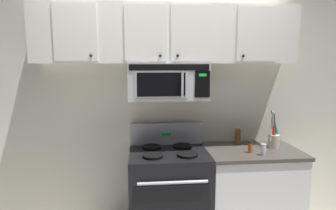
% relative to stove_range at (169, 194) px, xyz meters
% --- Properties ---
extents(back_wall, '(5.20, 0.10, 2.70)m').
position_rel_stove_range_xyz_m(back_wall, '(0.00, 0.37, 0.88)').
color(back_wall, silver).
rests_on(back_wall, ground_plane).
extents(stove_range, '(0.76, 0.69, 1.12)m').
position_rel_stove_range_xyz_m(stove_range, '(0.00, 0.00, 0.00)').
color(stove_range, black).
rests_on(stove_range, ground_plane).
extents(over_range_microwave, '(0.76, 0.43, 0.35)m').
position_rel_stove_range_xyz_m(over_range_microwave, '(-0.00, 0.12, 1.11)').
color(over_range_microwave, '#B7BABF').
extents(upper_cabinets, '(2.50, 0.36, 0.55)m').
position_rel_stove_range_xyz_m(upper_cabinets, '(-0.00, 0.15, 1.56)').
color(upper_cabinets, white).
extents(counter_segment, '(0.93, 0.65, 0.90)m').
position_rel_stove_range_xyz_m(counter_segment, '(0.84, 0.01, -0.02)').
color(counter_segment, silver).
rests_on(counter_segment, ground_plane).
extents(utensil_crock_cream, '(0.13, 0.11, 0.38)m').
position_rel_stove_range_xyz_m(utensil_crock_cream, '(1.08, 0.04, 0.53)').
color(utensil_crock_cream, beige).
rests_on(utensil_crock_cream, counter_segment).
extents(salt_shaker, '(0.05, 0.05, 0.11)m').
position_rel_stove_range_xyz_m(salt_shaker, '(0.87, -0.19, 0.48)').
color(salt_shaker, white).
rests_on(salt_shaker, counter_segment).
extents(pepper_mill, '(0.06, 0.06, 0.17)m').
position_rel_stove_range_xyz_m(pepper_mill, '(0.75, 0.19, 0.51)').
color(pepper_mill, brown).
rests_on(pepper_mill, counter_segment).
extents(spice_jar, '(0.04, 0.04, 0.11)m').
position_rel_stove_range_xyz_m(spice_jar, '(0.77, -0.10, 0.49)').
color(spice_jar, '#C64C19').
rests_on(spice_jar, counter_segment).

